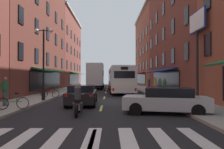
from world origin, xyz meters
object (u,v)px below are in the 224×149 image
bicycle_mid (50,93)px  pedestrian_mid (149,83)px  billboard_sign (197,33)px  pedestrian_near (5,90)px  pedestrian_far (165,86)px  sedan_near (82,94)px  transit_bus (120,79)px  sedan_mid (166,100)px  motorcycle_rider (78,101)px  box_truck (96,76)px  pedestrian_rear (155,85)px  bicycle_near (13,103)px  street_lamp_twin (44,61)px

bicycle_mid → pedestrian_mid: 17.71m
billboard_sign → pedestrian_near: 13.88m
billboard_sign → pedestrian_far: bearing=97.4°
billboard_sign → bicycle_mid: bearing=167.2°
billboard_sign → sedan_near: size_ratio=1.41×
bicycle_mid → transit_bus: bearing=52.5°
pedestrian_far → transit_bus: bearing=-42.3°
sedan_mid → pedestrian_far: (2.74, 10.77, 0.28)m
sedan_mid → motorcycle_rider: 4.60m
billboard_sign → box_truck: size_ratio=0.83×
motorcycle_rider → pedestrian_rear: 12.23m
transit_bus → pedestrian_far: (4.49, -4.81, -0.68)m
bicycle_near → bicycle_mid: bearing=88.6°
sedan_near → street_lamp_twin: (-3.23, 1.51, 2.50)m
sedan_mid → pedestrian_mid: bearing=82.0°
sedan_mid → pedestrian_mid: (2.96, 20.94, 0.27)m
billboard_sign → pedestrian_rear: 7.27m
motorcycle_rider → pedestrian_rear: (6.19, 10.54, 0.38)m
bicycle_near → pedestrian_mid: 23.25m
box_truck → sedan_near: (0.36, -18.82, -1.33)m
pedestrian_rear → billboard_sign: bearing=15.2°
billboard_sign → pedestrian_near: (-13.02, -2.49, -4.12)m
sedan_near → bicycle_near: sedan_near is taller
box_truck → pedestrian_rear: bearing=-61.0°
sedan_mid → bicycle_mid: size_ratio=2.71×
transit_bus → street_lamp_twin: street_lamp_twin is taller
bicycle_mid → pedestrian_mid: size_ratio=1.05×
motorcycle_rider → sedan_near: bearing=94.4°
billboard_sign → box_truck: bearing=116.0°
transit_bus → motorcycle_rider: transit_bus is taller
pedestrian_near → pedestrian_far: (12.21, 8.75, -0.12)m
pedestrian_near → pedestrian_far: pedestrian_near is taller
pedestrian_near → street_lamp_twin: (1.34, 3.22, 2.12)m
sedan_near → bicycle_mid: sedan_near is taller
box_truck → bicycle_near: (-3.08, -21.92, -1.54)m
pedestrian_near → street_lamp_twin: street_lamp_twin is taller
billboard_sign → box_truck: billboard_sign is taller
transit_bus → bicycle_near: (-6.59, -14.95, -1.15)m
sedan_mid → street_lamp_twin: size_ratio=0.83×
bicycle_near → pedestrian_mid: size_ratio=1.04×
motorcycle_rider → pedestrian_far: pedestrian_far is taller
sedan_mid → street_lamp_twin: 9.99m
sedan_mid → pedestrian_far: 11.12m
motorcycle_rider → pedestrian_mid: size_ratio=1.27×
billboard_sign → motorcycle_rider: 10.50m
sedan_mid → pedestrian_near: (-9.46, 2.02, 0.39)m
sedan_mid → pedestrian_near: pedestrian_near is taller
sedan_mid → billboard_sign: bearing=51.8°
billboard_sign → transit_bus: bearing=115.6°
pedestrian_rear → sedan_mid: bearing=-12.7°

